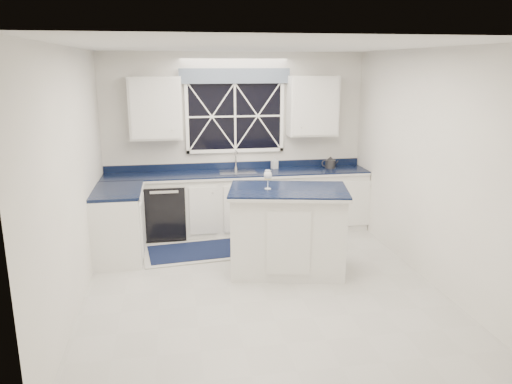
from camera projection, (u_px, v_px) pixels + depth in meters
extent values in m
plane|color=#B5B5B0|center=(260.00, 284.00, 5.89)|extent=(4.50, 4.50, 0.00)
cube|color=beige|center=(235.00, 142.00, 7.70)|extent=(4.00, 0.10, 2.70)
cube|color=white|center=(238.00, 203.00, 7.64)|extent=(3.98, 0.60, 0.90)
cube|color=white|center=(119.00, 225.00, 6.60)|extent=(0.60, 1.00, 0.90)
cube|color=black|center=(238.00, 173.00, 7.52)|extent=(3.98, 0.64, 0.04)
cube|color=black|center=(165.00, 209.00, 7.47)|extent=(0.60, 0.58, 0.82)
cube|color=black|center=(235.00, 116.00, 7.57)|extent=(1.40, 0.02, 1.00)
cube|color=slate|center=(235.00, 76.00, 7.36)|extent=(1.65, 0.04, 0.22)
cube|color=white|center=(155.00, 108.00, 7.21)|extent=(0.75, 0.34, 0.90)
cube|color=white|center=(312.00, 106.00, 7.59)|extent=(0.75, 0.34, 0.90)
cylinder|color=silver|center=(236.00, 168.00, 7.72)|extent=(0.05, 0.05, 0.04)
cylinder|color=silver|center=(236.00, 159.00, 7.68)|extent=(0.02, 0.02, 0.28)
cylinder|color=silver|center=(236.00, 152.00, 7.57)|extent=(0.02, 0.18, 0.02)
cube|color=white|center=(288.00, 232.00, 6.16)|extent=(1.48, 1.05, 1.01)
cube|color=black|center=(288.00, 191.00, 6.03)|extent=(1.56, 1.13, 0.04)
cube|color=#A5A5A0|center=(196.00, 251.00, 6.89)|extent=(1.53, 1.03, 0.01)
cube|color=#101636|center=(196.00, 251.00, 6.89)|extent=(1.36, 0.86, 0.01)
cylinder|color=#2E2F31|center=(330.00, 164.00, 7.79)|extent=(0.20, 0.20, 0.13)
cone|color=#2E2F31|center=(331.00, 158.00, 7.77)|extent=(0.16, 0.16, 0.06)
torus|color=#2E2F31|center=(325.00, 163.00, 7.80)|extent=(0.11, 0.05, 0.11)
cylinder|color=#2E2F31|center=(336.00, 163.00, 7.77)|extent=(0.07, 0.03, 0.08)
cylinder|color=silver|center=(268.00, 189.00, 6.01)|extent=(0.08, 0.08, 0.01)
cylinder|color=silver|center=(268.00, 183.00, 6.00)|extent=(0.01, 0.01, 0.12)
ellipsoid|color=silver|center=(268.00, 175.00, 5.97)|extent=(0.10, 0.10, 0.12)
cylinder|color=#D5BE70|center=(268.00, 177.00, 5.98)|extent=(0.08, 0.08, 0.05)
imported|color=silver|center=(275.00, 162.00, 7.75)|extent=(0.11, 0.11, 0.19)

